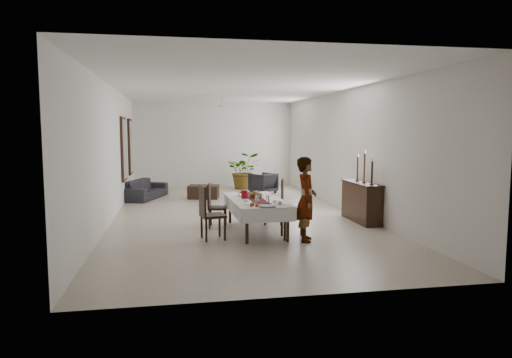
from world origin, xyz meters
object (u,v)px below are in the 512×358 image
(sideboard_body, at_px, (361,202))
(sofa, at_px, (145,189))
(woman, at_px, (306,199))
(dining_table_top, at_px, (256,201))
(red_pitcher, at_px, (244,194))

(sideboard_body, bearing_deg, sofa, 138.22)
(woman, xyz_separation_m, sofa, (-3.40, 6.31, -0.52))
(dining_table_top, height_order, sofa, dining_table_top)
(dining_table_top, bearing_deg, sofa, 114.34)
(sideboard_body, xyz_separation_m, sofa, (-5.23, 4.67, -0.15))
(dining_table_top, relative_size, sofa, 1.08)
(dining_table_top, distance_m, sideboard_body, 2.71)
(woman, bearing_deg, sideboard_body, -33.37)
(red_pitcher, relative_size, sofa, 0.09)
(red_pitcher, distance_m, sideboard_body, 2.92)
(sofa, bearing_deg, sideboard_body, -111.91)
(sofa, bearing_deg, woman, -131.80)
(sideboard_body, distance_m, sofa, 7.02)
(dining_table_top, height_order, woman, woman)
(dining_table_top, distance_m, sofa, 5.91)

